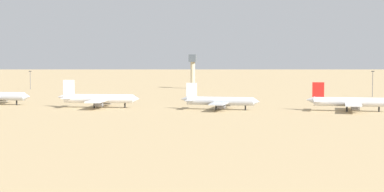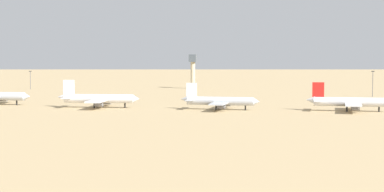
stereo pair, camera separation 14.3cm
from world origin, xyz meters
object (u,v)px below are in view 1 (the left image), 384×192
at_px(parked_jet_white_2, 98,99).
at_px(light_pole_west, 373,82).
at_px(parked_jet_red_4, 350,102).
at_px(light_pole_mid, 30,78).
at_px(control_tower, 193,68).
at_px(parked_jet_white_3, 219,101).

xyz_separation_m(parked_jet_white_2, light_pole_west, (133.04, 102.47, 4.51)).
distance_m(parked_jet_red_4, light_pole_mid, 250.41).
height_order(parked_jet_white_2, control_tower, control_tower).
xyz_separation_m(parked_jet_red_4, control_tower, (-100.58, 165.62, 10.63)).
height_order(light_pole_west, light_pole_mid, light_pole_west).
bearing_deg(control_tower, parked_jet_red_4, -58.73).
bearing_deg(parked_jet_red_4, light_pole_mid, 149.11).
relative_size(parked_jet_white_2, light_pole_mid, 3.03).
relative_size(parked_jet_red_4, light_pole_west, 2.53).
xyz_separation_m(parked_jet_white_3, control_tower, (-43.23, 168.25, 10.84)).
bearing_deg(light_pole_west, control_tower, 151.13).
relative_size(parked_jet_red_4, light_pole_mid, 2.95).
xyz_separation_m(parked_jet_red_4, light_pole_mid, (-210.80, 135.11, 3.50)).
height_order(parked_jet_red_4, light_pole_west, light_pole_west).
distance_m(light_pole_west, light_pole_mid, 231.86).
xyz_separation_m(light_pole_west, light_pole_mid, (-229.19, 35.09, -1.11)).
xyz_separation_m(parked_jet_white_3, light_pole_mid, (-153.45, 137.74, 3.71)).
height_order(control_tower, light_pole_mid, control_tower).
height_order(control_tower, light_pole_west, control_tower).
bearing_deg(light_pole_west, parked_jet_red_4, -100.41).
height_order(parked_jet_red_4, light_pole_mid, light_pole_mid).
height_order(parked_jet_white_2, light_pole_west, light_pole_west).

